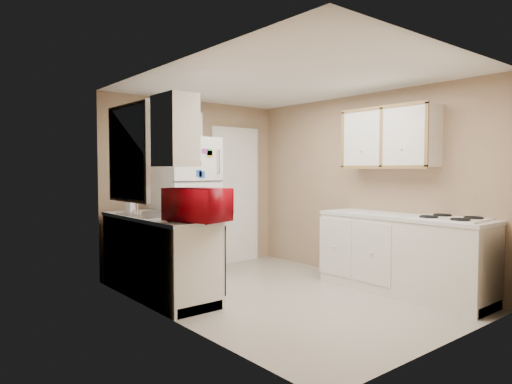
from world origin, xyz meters
TOP-DOWN VIEW (x-y plane):
  - floor at (0.00, 0.00)m, footprint 3.80×3.80m
  - ceiling at (0.00, 0.00)m, footprint 3.80×3.80m
  - wall_left at (-1.40, 0.00)m, footprint 3.80×3.80m
  - wall_right at (1.40, 0.00)m, footprint 3.80×3.80m
  - wall_back at (0.00, 1.90)m, footprint 2.80×2.80m
  - wall_front at (0.00, -1.90)m, footprint 2.80×2.80m
  - left_counter at (-1.10, 0.90)m, footprint 0.60×1.80m
  - dishwasher at (-0.81, 0.30)m, footprint 0.03×0.58m
  - sink at (-1.10, 1.05)m, footprint 0.54×0.74m
  - microwave at (-1.05, 0.13)m, footprint 0.68×0.50m
  - soap_bottle at (-1.13, 1.56)m, footprint 0.11×0.12m
  - window_blinds at (-1.36, 1.05)m, footprint 0.10×0.98m
  - upper_cabinet_left at (-1.25, 0.22)m, footprint 0.30×0.45m
  - refrigerator at (-0.36, 1.59)m, footprint 0.80×0.77m
  - cabinet_over_fridge at (-0.40, 1.75)m, footprint 0.70×0.30m
  - interior_door at (0.70, 1.86)m, footprint 0.86×0.06m
  - right_counter at (1.10, -0.80)m, footprint 0.60×2.00m
  - stove at (1.12, -1.36)m, footprint 0.60×0.71m
  - upper_cabinet_right at (1.25, -0.50)m, footprint 0.30×1.20m

SIDE VIEW (x-z plane):
  - floor at x=0.00m, z-range 0.00..0.00m
  - stove at x=1.12m, z-range 0.00..0.82m
  - left_counter at x=-1.10m, z-range 0.00..0.90m
  - right_counter at x=1.10m, z-range 0.00..0.90m
  - dishwasher at x=-0.81m, z-range 0.13..0.85m
  - sink at x=-1.10m, z-range 0.78..0.94m
  - refrigerator at x=-0.36m, z-range 0.00..1.84m
  - soap_bottle at x=-1.13m, z-range 0.90..1.10m
  - interior_door at x=0.70m, z-range -0.02..2.06m
  - microwave at x=-1.05m, z-range 0.85..1.25m
  - wall_left at x=-1.40m, z-range 1.20..1.20m
  - wall_right at x=1.40m, z-range 1.20..1.20m
  - wall_back at x=0.00m, z-range 1.20..1.20m
  - wall_front at x=0.00m, z-range 1.20..1.20m
  - window_blinds at x=-1.36m, z-range 1.06..2.14m
  - upper_cabinet_left at x=-1.25m, z-range 1.45..2.15m
  - upper_cabinet_right at x=1.25m, z-range 1.45..2.15m
  - cabinet_over_fridge at x=-0.40m, z-range 1.80..2.20m
  - ceiling at x=0.00m, z-range 2.40..2.40m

